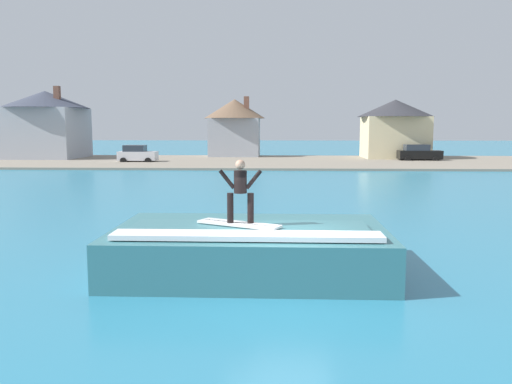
{
  "coord_description": "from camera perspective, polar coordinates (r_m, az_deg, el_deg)",
  "views": [
    {
      "loc": [
        -0.05,
        -12.05,
        3.74
      ],
      "look_at": [
        -0.77,
        4.89,
        1.62
      ],
      "focal_mm": 36.93,
      "sensor_mm": 36.0,
      "label": 1
    }
  ],
  "objects": [
    {
      "name": "car_far_shore",
      "position": [
        58.25,
        17.23,
        4.05
      ],
      "size": [
        4.46,
        2.07,
        1.86
      ],
      "color": "black",
      "rests_on": "ground_plane"
    },
    {
      "name": "wave_crest",
      "position": [
        13.64,
        -0.66,
        -6.13
      ],
      "size": [
        6.94,
        4.39,
        1.3
      ],
      "color": "#37747C",
      "rests_on": "ground_plane"
    },
    {
      "name": "house_with_chimney",
      "position": [
        64.34,
        -21.78,
        7.04
      ],
      "size": [
        9.75,
        9.75,
        8.13
      ],
      "color": "#9EA3AD",
      "rests_on": "ground_plane"
    },
    {
      "name": "surfboard",
      "position": [
        13.13,
        -1.88,
        -3.47
      ],
      "size": [
        2.18,
        1.44,
        0.06
      ],
      "color": "white",
      "rests_on": "wave_crest"
    },
    {
      "name": "house_gabled_white",
      "position": [
        61.8,
        14.8,
        6.89
      ],
      "size": [
        8.48,
        8.48,
        6.72
      ],
      "color": "beige",
      "rests_on": "ground_plane"
    },
    {
      "name": "ground_plane",
      "position": [
        12.62,
        2.59,
        -10.13
      ],
      "size": [
        260.0,
        260.0,
        0.0
      ],
      "primitive_type": "plane",
      "color": "teal"
    },
    {
      "name": "shoreline_bank",
      "position": [
        54.79,
        2.5,
        3.3
      ],
      "size": [
        120.0,
        20.19,
        0.2
      ],
      "color": "gray",
      "rests_on": "ground_plane"
    },
    {
      "name": "car_near_shore",
      "position": [
        54.84,
        -12.74,
        4.02
      ],
      "size": [
        3.83,
        2.1,
        1.86
      ],
      "color": "silver",
      "rests_on": "ground_plane"
    },
    {
      "name": "surfer",
      "position": [
        12.98,
        -1.7,
        0.43
      ],
      "size": [
        1.08,
        0.32,
        1.57
      ],
      "color": "black",
      "rests_on": "surfboard"
    },
    {
      "name": "house_small_cottage",
      "position": [
        63.41,
        -2.32,
        7.28
      ],
      "size": [
        7.27,
        7.27,
        7.23
      ],
      "color": "#9EA3AD",
      "rests_on": "ground_plane"
    }
  ]
}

